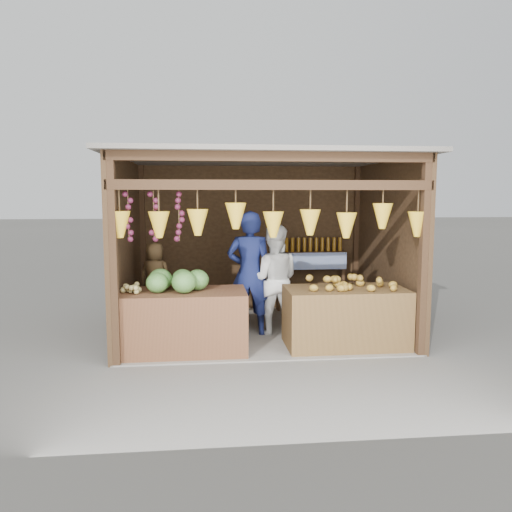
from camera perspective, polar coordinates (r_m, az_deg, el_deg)
The scene contains 12 objects.
ground at distance 7.81m, azimuth 0.52°, elevation -8.48°, with size 80.00×80.00×0.00m, color #514F49.
stall_structure at distance 7.50m, azimuth 0.31°, elevation 3.80°, with size 4.30×3.30×2.66m.
back_shelf at distance 9.05m, azimuth 6.23°, elevation -0.76°, with size 1.25×0.32×1.32m.
counter_left at distance 6.71m, azimuth -8.54°, elevation -7.46°, with size 1.71×0.85×0.83m, color #502D1A.
counter_right at distance 6.99m, azimuth 10.15°, elevation -6.96°, with size 1.63×0.85×0.82m, color #493218.
stool at distance 7.95m, azimuth -11.32°, elevation -7.14°, with size 0.34×0.34×0.32m, color black.
man_standing at distance 7.39m, azimuth -0.73°, elevation -2.02°, with size 0.68×0.44×1.85m, color #121945.
woman_standing at distance 7.47m, azimuth 2.01°, elevation -2.72°, with size 0.80×0.62×1.65m, color silver.
vendor_seated at distance 7.82m, azimuth -11.43°, elevation -2.26°, with size 0.51×0.33×1.05m, color #503920.
melon_pile at distance 6.62m, azimuth -8.93°, elevation -2.61°, with size 1.00×0.50×0.32m, color #144713, non-canonical shape.
tanfruit_pile at distance 6.63m, azimuth -14.10°, elevation -3.55°, with size 0.34×0.40×0.13m, color #9F9349, non-canonical shape.
mango_pile at distance 6.90m, azimuth 11.00°, elevation -2.75°, with size 1.40×0.64×0.22m, color #BD5219, non-canonical shape.
Camera 1 is at (-0.84, -7.49, 2.06)m, focal length 35.00 mm.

